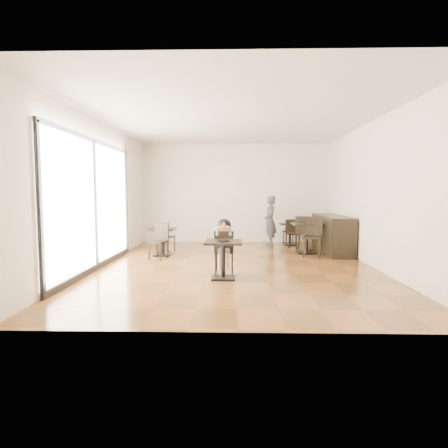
{
  "coord_description": "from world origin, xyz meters",
  "views": [
    {
      "loc": [
        -0.05,
        -8.25,
        1.64
      ],
      "look_at": [
        -0.24,
        -0.77,
        1.0
      ],
      "focal_mm": 30.0,
      "sensor_mm": 36.0,
      "label": 1
    }
  ],
  "objects_px": {
    "child_chair": "(224,251)",
    "chair_mid_b": "(313,238)",
    "child_table": "(223,260)",
    "child": "(224,246)",
    "chair_back_a": "(290,232)",
    "chair_left_a": "(166,237)",
    "cafe_table_left": "(163,242)",
    "chair_mid_a": "(304,233)",
    "adult_patron": "(270,221)",
    "chair_left_b": "(158,242)",
    "chair_back_b": "(293,234)",
    "cafe_table_back": "(290,234)",
    "cafe_table_mid": "(307,238)"
  },
  "relations": [
    {
      "from": "child_chair",
      "to": "chair_mid_b",
      "type": "height_order",
      "value": "chair_mid_b"
    },
    {
      "from": "child_table",
      "to": "child",
      "type": "xyz_separation_m",
      "value": [
        -0.0,
        0.55,
        0.19
      ]
    },
    {
      "from": "chair_back_a",
      "to": "chair_left_a",
      "type": "bearing_deg",
      "value": 17.21
    },
    {
      "from": "child_table",
      "to": "cafe_table_left",
      "type": "bearing_deg",
      "value": 122.45
    },
    {
      "from": "chair_left_a",
      "to": "chair_mid_a",
      "type": "bearing_deg",
      "value": -150.95
    },
    {
      "from": "cafe_table_left",
      "to": "chair_mid_b",
      "type": "distance_m",
      "value": 3.85
    },
    {
      "from": "adult_patron",
      "to": "chair_back_a",
      "type": "bearing_deg",
      "value": 114.63
    },
    {
      "from": "cafe_table_left",
      "to": "chair_left_a",
      "type": "relative_size",
      "value": 0.83
    },
    {
      "from": "child_table",
      "to": "chair_left_b",
      "type": "distance_m",
      "value": 2.63
    },
    {
      "from": "child_chair",
      "to": "chair_left_b",
      "type": "height_order",
      "value": "child_chair"
    },
    {
      "from": "child",
      "to": "chair_back_b",
      "type": "relative_size",
      "value": 1.36
    },
    {
      "from": "cafe_table_left",
      "to": "chair_back_b",
      "type": "bearing_deg",
      "value": 22.97
    },
    {
      "from": "chair_back_a",
      "to": "chair_mid_b",
      "type": "bearing_deg",
      "value": 88.69
    },
    {
      "from": "chair_mid_a",
      "to": "child_table",
      "type": "bearing_deg",
      "value": 78.19
    },
    {
      "from": "child",
      "to": "chair_left_a",
      "type": "xyz_separation_m",
      "value": [
        -1.65,
        2.59,
        -0.12
      ]
    },
    {
      "from": "child_table",
      "to": "chair_mid_a",
      "type": "height_order",
      "value": "chair_mid_a"
    },
    {
      "from": "cafe_table_left",
      "to": "cafe_table_back",
      "type": "relative_size",
      "value": 1.05
    },
    {
      "from": "chair_mid_b",
      "to": "chair_back_b",
      "type": "height_order",
      "value": "chair_mid_b"
    },
    {
      "from": "child_chair",
      "to": "cafe_table_left",
      "type": "height_order",
      "value": "child_chair"
    },
    {
      "from": "chair_left_b",
      "to": "chair_mid_b",
      "type": "bearing_deg",
      "value": 29.05
    },
    {
      "from": "cafe_table_mid",
      "to": "child",
      "type": "bearing_deg",
      "value": -131.16
    },
    {
      "from": "chair_mid_a",
      "to": "chair_back_a",
      "type": "xyz_separation_m",
      "value": [
        -0.23,
        1.21,
        -0.09
      ]
    },
    {
      "from": "cafe_table_left",
      "to": "cafe_table_back",
      "type": "height_order",
      "value": "cafe_table_left"
    },
    {
      "from": "child_table",
      "to": "child",
      "type": "bearing_deg",
      "value": 90.0
    },
    {
      "from": "child",
      "to": "cafe_table_back",
      "type": "xyz_separation_m",
      "value": [
        1.96,
        4.12,
        -0.21
      ]
    },
    {
      "from": "chair_mid_a",
      "to": "chair_left_b",
      "type": "height_order",
      "value": "chair_mid_a"
    },
    {
      "from": "child_table",
      "to": "chair_mid_a",
      "type": "relative_size",
      "value": 0.74
    },
    {
      "from": "chair_mid_b",
      "to": "chair_back_a",
      "type": "relative_size",
      "value": 1.21
    },
    {
      "from": "chair_back_a",
      "to": "child",
      "type": "bearing_deg",
      "value": 58.0
    },
    {
      "from": "chair_left_b",
      "to": "child_table",
      "type": "bearing_deg",
      "value": -28.34
    },
    {
      "from": "cafe_table_mid",
      "to": "chair_mid_a",
      "type": "relative_size",
      "value": 0.83
    },
    {
      "from": "child",
      "to": "chair_left_b",
      "type": "distance_m",
      "value": 2.23
    },
    {
      "from": "chair_mid_a",
      "to": "chair_back_b",
      "type": "xyz_separation_m",
      "value": [
        -0.23,
        0.56,
        -0.09
      ]
    },
    {
      "from": "child_chair",
      "to": "cafe_table_back",
      "type": "distance_m",
      "value": 4.56
    },
    {
      "from": "chair_mid_b",
      "to": "chair_left_a",
      "type": "height_order",
      "value": "chair_mid_b"
    },
    {
      "from": "adult_patron",
      "to": "cafe_table_left",
      "type": "relative_size",
      "value": 2.18
    },
    {
      "from": "chair_mid_b",
      "to": "chair_back_a",
      "type": "distance_m",
      "value": 2.32
    },
    {
      "from": "cafe_table_mid",
      "to": "cafe_table_left",
      "type": "distance_m",
      "value": 3.83
    },
    {
      "from": "chair_mid_b",
      "to": "child_chair",
      "type": "bearing_deg",
      "value": -119.08
    },
    {
      "from": "cafe_table_mid",
      "to": "chair_mid_b",
      "type": "height_order",
      "value": "chair_mid_b"
    },
    {
      "from": "chair_mid_a",
      "to": "chair_left_b",
      "type": "relative_size",
      "value": 1.15
    },
    {
      "from": "child",
      "to": "cafe_table_mid",
      "type": "bearing_deg",
      "value": 48.84
    },
    {
      "from": "chair_mid_a",
      "to": "chair_back_a",
      "type": "distance_m",
      "value": 1.23
    },
    {
      "from": "adult_patron",
      "to": "cafe_table_mid",
      "type": "xyz_separation_m",
      "value": [
        0.85,
        -1.36,
        -0.36
      ]
    },
    {
      "from": "chair_mid_a",
      "to": "chair_left_b",
      "type": "bearing_deg",
      "value": 41.42
    },
    {
      "from": "cafe_table_left",
      "to": "cafe_table_back",
      "type": "xyz_separation_m",
      "value": [
        3.61,
        2.08,
        -0.02
      ]
    },
    {
      "from": "child_chair",
      "to": "chair_mid_a",
      "type": "distance_m",
      "value": 3.73
    },
    {
      "from": "cafe_table_left",
      "to": "chair_left_a",
      "type": "bearing_deg",
      "value": 90.0
    },
    {
      "from": "child",
      "to": "adult_patron",
      "type": "height_order",
      "value": "adult_patron"
    },
    {
      "from": "cafe_table_mid",
      "to": "chair_back_b",
      "type": "distance_m",
      "value": 1.12
    }
  ]
}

